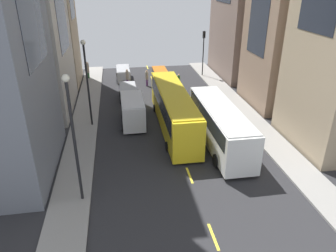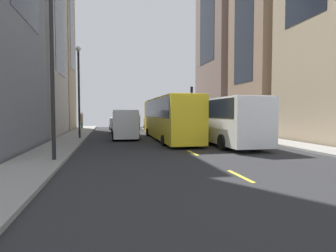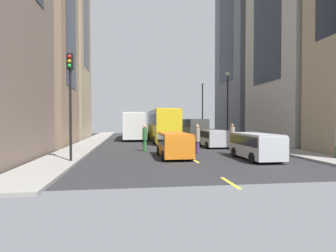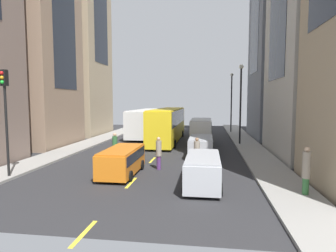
% 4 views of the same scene
% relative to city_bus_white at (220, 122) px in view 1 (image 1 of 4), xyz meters
% --- Properties ---
extents(ground_plane, '(42.66, 42.66, 0.00)m').
position_rel_city_bus_white_xyz_m(ground_plane, '(3.46, -4.74, -2.01)').
color(ground_plane, '#28282B').
extents(sidewalk_west, '(2.52, 44.00, 0.15)m').
position_rel_city_bus_white_xyz_m(sidewalk_west, '(-4.62, -4.74, -1.93)').
color(sidewalk_west, gray).
rests_on(sidewalk_west, ground).
extents(sidewalk_east, '(2.52, 44.00, 0.15)m').
position_rel_city_bus_white_xyz_m(sidewalk_east, '(11.53, -4.74, -1.93)').
color(sidewalk_east, gray).
rests_on(sidewalk_east, ground).
extents(lane_stripe_0, '(0.16, 2.00, 0.01)m').
position_rel_city_bus_white_xyz_m(lane_stripe_0, '(3.46, -25.74, -2.00)').
color(lane_stripe_0, yellow).
rests_on(lane_stripe_0, ground).
extents(lane_stripe_1, '(0.16, 2.00, 0.01)m').
position_rel_city_bus_white_xyz_m(lane_stripe_1, '(3.46, -19.74, -2.00)').
color(lane_stripe_1, yellow).
rests_on(lane_stripe_1, ground).
extents(lane_stripe_2, '(0.16, 2.00, 0.01)m').
position_rel_city_bus_white_xyz_m(lane_stripe_2, '(3.46, -13.74, -2.00)').
color(lane_stripe_2, yellow).
rests_on(lane_stripe_2, ground).
extents(lane_stripe_3, '(0.16, 2.00, 0.01)m').
position_rel_city_bus_white_xyz_m(lane_stripe_3, '(3.46, -7.74, -2.00)').
color(lane_stripe_3, yellow).
rests_on(lane_stripe_3, ground).
extents(lane_stripe_4, '(0.16, 2.00, 0.01)m').
position_rel_city_bus_white_xyz_m(lane_stripe_4, '(3.46, -1.74, -2.00)').
color(lane_stripe_4, yellow).
rests_on(lane_stripe_4, ground).
extents(lane_stripe_5, '(0.16, 2.00, 0.01)m').
position_rel_city_bus_white_xyz_m(lane_stripe_5, '(3.46, 4.26, -2.00)').
color(lane_stripe_5, yellow).
rests_on(lane_stripe_5, ground).
extents(lane_stripe_6, '(0.16, 2.00, 0.01)m').
position_rel_city_bus_white_xyz_m(lane_stripe_6, '(3.46, 10.26, -2.00)').
color(lane_stripe_6, yellow).
rests_on(lane_stripe_6, ground).
extents(city_bus_white, '(2.80, 11.03, 3.35)m').
position_rel_city_bus_white_xyz_m(city_bus_white, '(0.00, 0.00, 0.00)').
color(city_bus_white, silver).
rests_on(city_bus_white, ground).
extents(streetcar_yellow, '(2.70, 13.41, 3.59)m').
position_rel_city_bus_white_xyz_m(streetcar_yellow, '(3.24, -3.72, 0.12)').
color(streetcar_yellow, yellow).
rests_on(streetcar_yellow, ground).
extents(delivery_van_white, '(2.25, 5.08, 2.58)m').
position_rel_city_bus_white_xyz_m(delivery_van_white, '(6.88, -5.17, -0.50)').
color(delivery_van_white, white).
rests_on(delivery_van_white, ground).
extents(car_silver_0, '(2.02, 4.15, 1.59)m').
position_rel_city_bus_white_xyz_m(car_silver_0, '(7.03, -11.84, -1.07)').
color(car_silver_0, '#B7BABF').
rests_on(car_silver_0, ground).
extents(car_orange_1, '(1.97, 4.53, 1.61)m').
position_rel_city_bus_white_xyz_m(car_orange_1, '(2.45, -18.12, -1.06)').
color(car_orange_1, orange).
rests_on(car_orange_1, ground).
extents(car_silver_2, '(1.91, 4.44, 1.62)m').
position_rel_city_bus_white_xyz_m(car_silver_2, '(7.32, -19.83, -1.05)').
color(car_silver_2, '#B7BABF').
rests_on(car_silver_2, ground).
extents(pedestrian_waiting_curb, '(0.37, 0.37, 2.13)m').
position_rel_city_bus_white_xyz_m(pedestrian_waiting_curb, '(4.43, -16.53, -0.87)').
color(pedestrian_waiting_curb, '#593372').
rests_on(pedestrian_waiting_curb, ground).
extents(pedestrian_crossing_mid, '(0.37, 0.37, 2.19)m').
position_rel_city_bus_white_xyz_m(pedestrian_crossing_mid, '(6.90, -16.95, -0.84)').
color(pedestrian_crossing_mid, '#593372').
rests_on(pedestrian_crossing_mid, ground).
extents(pedestrian_walking_far, '(0.38, 0.38, 2.08)m').
position_rel_city_bus_white_xyz_m(pedestrian_walking_far, '(0.72, -14.27, -0.90)').
color(pedestrian_walking_far, '#336B38').
rests_on(pedestrian_walking_far, ground).
extents(pedestrian_crossing_near, '(0.38, 0.38, 2.22)m').
position_rel_city_bus_white_xyz_m(pedestrian_crossing_near, '(12.06, -20.92, -0.69)').
color(pedestrian_crossing_near, '#336B38').
rests_on(pedestrian_crossing_near, ground).
extents(traffic_light_near_corner, '(0.32, 0.44, 6.04)m').
position_rel_city_bus_white_xyz_m(traffic_light_near_corner, '(-3.76, -19.86, 2.33)').
color(traffic_light_near_corner, black).
rests_on(traffic_light_near_corner, ground).
extents(streetlamp_near, '(0.44, 0.44, 7.87)m').
position_rel_city_bus_white_xyz_m(streetlamp_near, '(10.77, -5.33, 2.90)').
color(streetlamp_near, black).
rests_on(streetlamp_near, ground).
extents(streetlamp_far, '(0.44, 0.44, 8.08)m').
position_rel_city_bus_white_xyz_m(streetlamp_far, '(10.77, 5.90, 3.01)').
color(streetlamp_far, black).
rests_on(streetlamp_far, ground).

